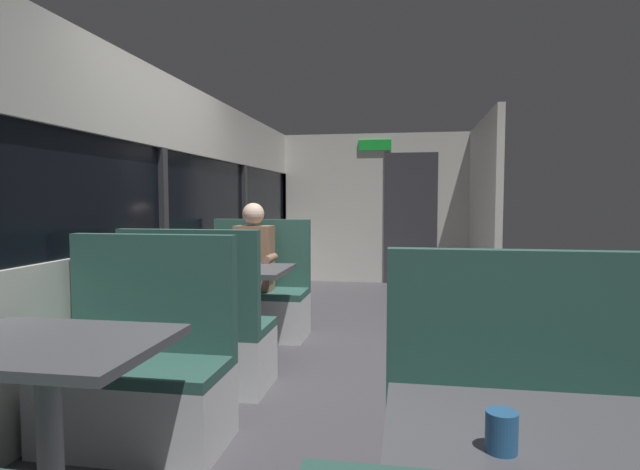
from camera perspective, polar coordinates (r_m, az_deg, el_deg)
The scene contains 12 objects.
ground_plane at distance 4.13m, azimuth 2.22°, elevation -14.46°, with size 3.30×9.20×0.02m, color #423F44.
carriage_window_panel_left at distance 4.35m, azimuth -17.07°, elevation 1.34°, with size 0.09×8.48×2.30m.
carriage_end_bulkhead at distance 8.09m, azimuth 6.43°, elevation 2.81°, with size 2.90×0.11×2.30m.
carriage_aisle_panel_right at distance 6.95m, azimuth 17.42°, elevation 2.58°, with size 0.08×2.40×2.30m, color beige.
dining_table_near_window at distance 2.36m, azimuth -27.73°, elevation -12.56°, with size 0.90×0.70×0.74m.
bench_near_window_facing_entry at distance 3.01m, azimuth -19.20°, elevation -14.94°, with size 0.95×0.50×1.10m.
dining_table_mid_window at distance 4.29m, azimuth -9.56°, elevation -4.88°, with size 0.90×0.70×0.74m.
bench_mid_window_facing_end at distance 3.71m, azimuth -13.09°, elevation -11.23°, with size 0.95×0.50×1.10m.
bench_mid_window_facing_entry at distance 5.00m, azimuth -6.88°, elevation -7.22°, with size 0.95×0.50×1.10m.
bench_front_aisle_facing_entry at distance 2.16m, azimuth 20.81°, elevation -22.78°, with size 0.95×0.50×1.10m.
seated_passenger at distance 4.89m, azimuth -7.14°, elevation -4.98°, with size 0.47×0.55×1.26m.
coffee_cup_primary at distance 1.28m, azimuth 19.29°, elevation -19.68°, with size 0.07×0.07×0.09m.
Camera 1 is at (0.49, -3.89, 1.29)m, focal length 29.17 mm.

